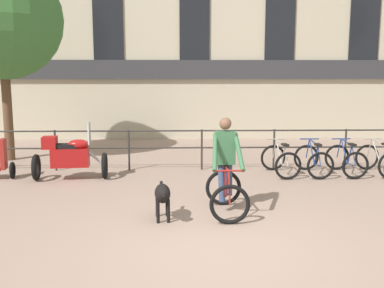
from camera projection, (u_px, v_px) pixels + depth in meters
The scene contains 11 objects.
ground_plane at pixel (220, 246), 6.54m from camera, with size 60.00×60.00×0.00m, color gray.
canal_railing at pixel (202, 143), 11.56m from camera, with size 15.05×0.05×1.05m.
building_facade at pixel (194, 9), 16.62m from camera, with size 18.00×0.72×9.68m.
cyclist_with_bike at pixel (226, 170), 8.03m from camera, with size 0.68×1.17×1.70m.
dog at pixel (163, 195), 7.60m from camera, with size 0.32×0.93×0.64m.
parked_motorcycle at pixel (70, 156), 10.51m from camera, with size 1.75×0.78×1.35m.
parked_bicycle_near_lamp at pixel (280, 161), 11.02m from camera, with size 0.80×1.19×0.86m.
parked_bicycle_mid_left at pixel (313, 160), 11.04m from camera, with size 0.70×1.14×0.86m.
parked_bicycle_mid_right at pixel (346, 160), 11.07m from camera, with size 0.73×1.15×0.86m.
parked_bicycle_far_end at pixel (378, 160), 11.09m from camera, with size 0.79×1.18×0.86m.
tree_canalside_left at pixel (2, 20), 12.35m from camera, with size 3.32×3.32×5.60m.
Camera 1 is at (-0.58, -6.20, 2.50)m, focal length 42.00 mm.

